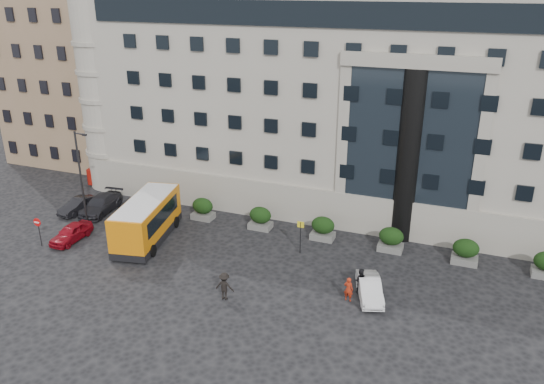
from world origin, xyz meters
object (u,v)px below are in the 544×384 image
Objects in this scene: hedge_e at (466,251)px; pedestrian_a at (348,289)px; bus_stop_sign at (301,232)px; street_lamp at (81,176)px; red_truck at (110,167)px; pedestrian_b at (360,281)px; minibus at (147,218)px; parked_car_a at (71,233)px; hedge_a at (203,208)px; parked_car_b at (79,205)px; white_taxi at (370,288)px; hedge_d at (391,239)px; parked_car_d at (130,164)px; no_entry_sign at (38,226)px; parked_car_c at (101,204)px; hedge_c at (323,228)px; pedestrian_c at (225,286)px; hedge_b at (260,218)px.

hedge_e reaches higher than pedestrian_a.
bus_stop_sign is at bearing -166.08° from hedge_e.
street_lamp reaches higher than hedge_e.
pedestrian_b is at bearing -30.17° from red_truck.
pedestrian_a is at bearing -20.60° from minibus.
hedge_a is at bearing 43.44° from parked_car_a.
white_taxi reaches higher than parked_car_b.
hedge_d reaches higher than white_taxi.
parked_car_d is (-13.00, 8.15, -0.23)m from hedge_a.
no_entry_sign is (-18.50, -6.04, -0.08)m from bus_stop_sign.
parked_car_c is at bearing 149.18° from white_taxi.
parked_car_c is at bearing -175.38° from hedge_d.
red_truck is 8.23m from parked_car_c.
parked_car_a is 22.25m from pedestrian_b.
hedge_c is 1.00× the size of pedestrian_c.
street_lamp is 11.53m from red_truck.
pedestrian_b is (9.53, -6.50, -0.06)m from hedge_b.
red_truck reaches higher than parked_car_c.
pedestrian_b is (4.33, -6.50, -0.06)m from hedge_c.
parked_car_b is (-15.83, -2.65, -0.31)m from hedge_b.
red_truck is (-13.09, 5.05, 0.39)m from hedge_a.
hedge_c is 1.00× the size of hedge_e.
minibus is 16.58m from pedestrian_a.
parked_car_a is 0.76× the size of parked_car_d.
hedge_d is at bearing 0.00° from hedge_c.
pedestrian_b reaches higher than parked_car_c.
pedestrian_b is (27.73, -14.64, 0.18)m from parked_car_d.
pedestrian_c is at bearing -34.02° from parked_car_c.
bus_stop_sign is at bearing -155.34° from hedge_d.
hedge_c is 24.03m from red_truck.
pedestrian_c is at bearing -108.56° from bus_stop_sign.
parked_car_a is 0.77× the size of parked_car_c.
parked_car_d is (-4.00, 16.99, -0.96)m from no_entry_sign.
hedge_a is 0.49× the size of parked_car_a.
hedge_a is 0.37× the size of red_truck.
parked_car_d is at bearing 164.10° from hedge_d.
street_lamp is 16.27m from pedestrian_c.
parked_car_b is 2.31× the size of pedestrian_a.
minibus is (-11.59, -2.17, 0.07)m from bus_stop_sign.
hedge_b is at bearing 180.00° from hedge_c.
hedge_e is (20.80, 0.00, 0.00)m from hedge_a.
hedge_d is 0.23× the size of street_lamp.
hedge_e is 0.37× the size of parked_car_c.
no_entry_sign is (-9.00, -8.84, 0.72)m from hedge_a.
bus_stop_sign reaches higher than parked_car_c.
pedestrian_c is (-3.40, -10.25, -0.01)m from hedge_c.
pedestrian_a is at bearing -26.68° from parked_car_d.
hedge_c is at bearing -56.98° from pedestrian_a.
white_taxi is 2.36× the size of pedestrian_a.
minibus is at bearing -46.86° from parked_car_d.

